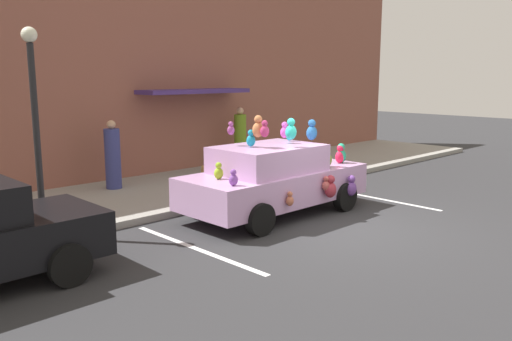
{
  "coord_description": "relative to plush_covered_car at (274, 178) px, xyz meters",
  "views": [
    {
      "loc": [
        -8.41,
        -6.17,
        3.05
      ],
      "look_at": [
        -0.21,
        2.26,
        0.9
      ],
      "focal_mm": 37.05,
      "sensor_mm": 36.0,
      "label": 1
    }
  ],
  "objects": [
    {
      "name": "street_lamp_post",
      "position": [
        -4.35,
        1.85,
        1.64
      ],
      "size": [
        0.28,
        0.28,
        3.73
      ],
      "color": "black",
      "rests_on": "sidewalk"
    },
    {
      "name": "pedestrian_walking_past",
      "position": [
        -1.5,
        4.29,
        0.15
      ],
      "size": [
        0.4,
        0.4,
        1.76
      ],
      "color": "navy",
      "rests_on": "sidewalk"
    },
    {
      "name": "storefront_building",
      "position": [
        0.26,
        5.5,
        2.38
      ],
      "size": [
        24.0,
        1.25,
        6.4
      ],
      "color": "brown",
      "rests_on": "ground"
    },
    {
      "name": "ground_plane",
      "position": [
        0.25,
        -1.65,
        -0.81
      ],
      "size": [
        60.0,
        60.0,
        0.0
      ],
      "primitive_type": "plane",
      "color": "#2D2D30"
    },
    {
      "name": "plush_covered_car",
      "position": [
        0.0,
        0.0,
        0.0
      ],
      "size": [
        4.35,
        2.14,
        2.22
      ],
      "color": "#C194C6",
      "rests_on": "ground"
    },
    {
      "name": "pedestrian_near_shopfront",
      "position": [
        3.22,
        4.62,
        0.2
      ],
      "size": [
        0.38,
        0.38,
        1.86
      ],
      "color": "olive",
      "rests_on": "sidewalk"
    },
    {
      "name": "parking_stripe_rear",
      "position": [
        -2.68,
        -0.65,
        -0.81
      ],
      "size": [
        0.12,
        3.6,
        0.01
      ],
      "primitive_type": "cube",
      "color": "silver",
      "rests_on": "ground"
    },
    {
      "name": "parking_stripe_front",
      "position": [
        2.94,
        -0.65,
        -0.81
      ],
      "size": [
        0.12,
        3.6,
        0.01
      ],
      "primitive_type": "cube",
      "color": "silver",
      "rests_on": "ground"
    },
    {
      "name": "sidewalk",
      "position": [
        0.25,
        3.35,
        -0.73
      ],
      "size": [
        24.0,
        4.0,
        0.15
      ],
      "primitive_type": "cube",
      "color": "gray",
      "rests_on": "ground"
    },
    {
      "name": "teddy_bear_on_sidewalk",
      "position": [
        -0.1,
        2.25,
        -0.34
      ],
      "size": [
        0.36,
        0.3,
        0.69
      ],
      "color": "#9E723D",
      "rests_on": "sidewalk"
    }
  ]
}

